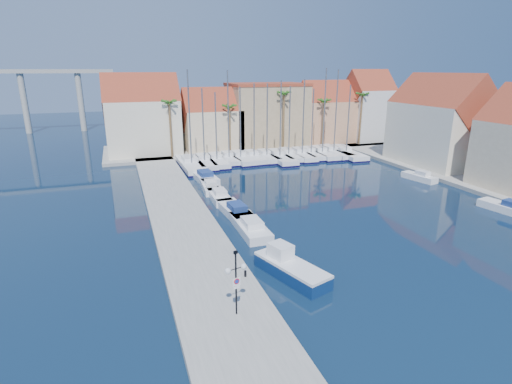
% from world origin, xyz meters
% --- Properties ---
extents(ground, '(260.00, 260.00, 0.00)m').
position_xyz_m(ground, '(0.00, 0.00, 0.00)').
color(ground, black).
rests_on(ground, ground).
extents(quay_west, '(6.00, 77.00, 0.50)m').
position_xyz_m(quay_west, '(-9.00, 13.50, 0.25)').
color(quay_west, gray).
rests_on(quay_west, ground).
extents(shore_north, '(54.00, 16.00, 0.50)m').
position_xyz_m(shore_north, '(10.00, 48.00, 0.25)').
color(shore_north, gray).
rests_on(shore_north, ground).
extents(shore_east, '(12.00, 60.00, 0.50)m').
position_xyz_m(shore_east, '(32.00, 15.00, 0.25)').
color(shore_east, gray).
rests_on(shore_east, ground).
extents(lamp_post, '(1.38, 0.60, 4.15)m').
position_xyz_m(lamp_post, '(-8.46, -4.44, 3.22)').
color(lamp_post, black).
rests_on(lamp_post, quay_west).
extents(bollard, '(0.18, 0.18, 0.45)m').
position_xyz_m(bollard, '(-6.60, -0.31, 0.72)').
color(bollard, black).
rests_on(bollard, quay_west).
extents(fishing_boat, '(3.93, 6.56, 2.18)m').
position_xyz_m(fishing_boat, '(-3.26, -0.48, 0.72)').
color(fishing_boat, navy).
rests_on(fishing_boat, ground).
extents(motorboat_west_0, '(2.30, 7.02, 1.40)m').
position_xyz_m(motorboat_west_0, '(-3.34, 8.52, 0.51)').
color(motorboat_west_0, white).
rests_on(motorboat_west_0, ground).
extents(motorboat_west_1, '(2.58, 6.75, 1.40)m').
position_xyz_m(motorboat_west_1, '(-3.44, 13.18, 0.51)').
color(motorboat_west_1, white).
rests_on(motorboat_west_1, ground).
extents(motorboat_west_2, '(1.97, 5.93, 1.40)m').
position_xyz_m(motorboat_west_2, '(-3.83, 18.58, 0.51)').
color(motorboat_west_2, white).
rests_on(motorboat_west_2, ground).
extents(motorboat_west_3, '(2.26, 5.87, 1.40)m').
position_xyz_m(motorboat_west_3, '(-3.97, 22.62, 0.51)').
color(motorboat_west_3, white).
rests_on(motorboat_west_3, ground).
extents(motorboat_west_4, '(2.87, 7.41, 1.40)m').
position_xyz_m(motorboat_west_4, '(-3.62, 27.77, 0.51)').
color(motorboat_west_4, white).
rests_on(motorboat_west_4, ground).
extents(motorboat_east_0, '(2.75, 6.06, 1.40)m').
position_xyz_m(motorboat_east_0, '(24.01, 4.42, 0.51)').
color(motorboat_east_0, white).
rests_on(motorboat_east_0, ground).
extents(motorboat_east_1, '(2.48, 5.07, 1.40)m').
position_xyz_m(motorboat_east_1, '(24.01, 17.90, 0.51)').
color(motorboat_east_1, white).
rests_on(motorboat_east_1, ground).
extents(sailboat_0, '(3.28, 11.82, 14.47)m').
position_xyz_m(sailboat_0, '(-4.11, 35.10, 0.58)').
color(sailboat_0, white).
rests_on(sailboat_0, ground).
extents(sailboat_1, '(2.73, 9.94, 11.81)m').
position_xyz_m(sailboat_1, '(-1.90, 36.08, 0.58)').
color(sailboat_1, white).
rests_on(sailboat_1, ground).
extents(sailboat_2, '(2.79, 9.69, 11.18)m').
position_xyz_m(sailboat_2, '(0.13, 36.29, 0.57)').
color(sailboat_2, white).
rests_on(sailboat_2, ground).
extents(sailboat_3, '(2.25, 8.15, 14.33)m').
position_xyz_m(sailboat_3, '(2.34, 37.06, 0.66)').
color(sailboat_3, white).
rests_on(sailboat_3, ground).
extents(sailboat_4, '(2.89, 9.27, 11.91)m').
position_xyz_m(sailboat_4, '(4.15, 36.75, 0.59)').
color(sailboat_4, white).
rests_on(sailboat_4, ground).
extents(sailboat_5, '(2.74, 8.76, 12.41)m').
position_xyz_m(sailboat_5, '(6.44, 36.68, 0.61)').
color(sailboat_5, white).
rests_on(sailboat_5, ground).
extents(sailboat_6, '(2.76, 8.52, 12.36)m').
position_xyz_m(sailboat_6, '(8.59, 36.51, 0.61)').
color(sailboat_6, white).
rests_on(sailboat_6, ground).
extents(sailboat_7, '(3.25, 11.01, 12.83)m').
position_xyz_m(sailboat_7, '(10.52, 35.57, 0.58)').
color(sailboat_7, white).
rests_on(sailboat_7, ground).
extents(sailboat_8, '(2.75, 9.28, 11.90)m').
position_xyz_m(sailboat_8, '(12.49, 36.41, 0.59)').
color(sailboat_8, white).
rests_on(sailboat_8, ground).
extents(sailboat_9, '(3.16, 9.59, 12.97)m').
position_xyz_m(sailboat_9, '(14.78, 36.00, 0.60)').
color(sailboat_9, white).
rests_on(sailboat_9, ground).
extents(sailboat_10, '(2.80, 8.92, 11.45)m').
position_xyz_m(sailboat_10, '(16.59, 36.25, 0.59)').
color(sailboat_10, white).
rests_on(sailboat_10, ground).
extents(sailboat_11, '(2.73, 9.79, 14.68)m').
position_xyz_m(sailboat_11, '(18.55, 36.02, 0.62)').
color(sailboat_11, white).
rests_on(sailboat_11, ground).
extents(sailboat_12, '(3.50, 10.67, 14.49)m').
position_xyz_m(sailboat_12, '(20.89, 36.38, 0.60)').
color(sailboat_12, white).
rests_on(sailboat_12, ground).
extents(sailboat_13, '(3.80, 11.92, 12.03)m').
position_xyz_m(sailboat_13, '(22.73, 35.27, 0.56)').
color(sailboat_13, white).
rests_on(sailboat_13, ground).
extents(building_0, '(12.30, 9.00, 13.50)m').
position_xyz_m(building_0, '(-10.00, 47.00, 6.52)').
color(building_0, beige).
rests_on(building_0, shore_north).
extents(building_1, '(10.30, 8.00, 11.00)m').
position_xyz_m(building_1, '(2.00, 47.00, 5.30)').
color(building_1, beige).
rests_on(building_1, shore_north).
extents(building_2, '(14.20, 10.20, 11.50)m').
position_xyz_m(building_2, '(13.00, 48.00, 6.26)').
color(building_2, '#A08862').
rests_on(building_2, shore_north).
extents(building_3, '(10.30, 8.00, 12.00)m').
position_xyz_m(building_3, '(25.00, 47.00, 5.86)').
color(building_3, tan).
rests_on(building_3, shore_north).
extents(building_4, '(8.30, 8.00, 14.00)m').
position_xyz_m(building_4, '(34.00, 46.00, 6.97)').
color(building_4, silver).
rests_on(building_4, shore_north).
extents(building_6, '(9.00, 14.30, 13.50)m').
position_xyz_m(building_6, '(32.00, 24.00, 6.52)').
color(building_6, beige).
rests_on(building_6, shore_east).
extents(palm_0, '(2.60, 2.60, 10.15)m').
position_xyz_m(palm_0, '(-6.00, 42.00, 9.08)').
color(palm_0, brown).
rests_on(palm_0, shore_north).
extents(palm_1, '(2.60, 2.60, 9.15)m').
position_xyz_m(palm_1, '(4.00, 42.00, 8.14)').
color(palm_1, brown).
rests_on(palm_1, shore_north).
extents(palm_2, '(2.60, 2.60, 11.15)m').
position_xyz_m(palm_2, '(14.00, 42.00, 10.02)').
color(palm_2, brown).
rests_on(palm_2, shore_north).
extents(palm_3, '(2.60, 2.60, 9.65)m').
position_xyz_m(palm_3, '(22.00, 42.00, 8.61)').
color(palm_3, brown).
rests_on(palm_3, shore_north).
extents(palm_4, '(2.60, 2.60, 10.65)m').
position_xyz_m(palm_4, '(30.00, 42.00, 9.55)').
color(palm_4, brown).
rests_on(palm_4, shore_north).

